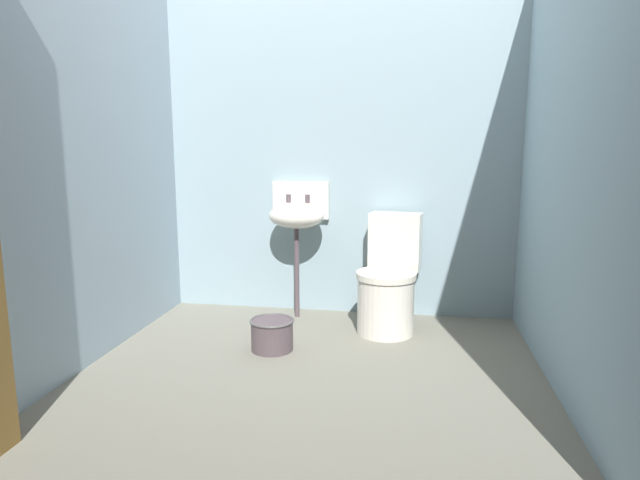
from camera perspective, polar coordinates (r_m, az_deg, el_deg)
name	(u,v)px	position (r m, az deg, el deg)	size (l,w,h in m)	color
ground_plane	(312,378)	(3.15, -0.88, -14.30)	(2.96, 2.69, 0.08)	slate
wall_back	(340,150)	(4.05, 2.14, 9.42)	(2.96, 0.10, 2.43)	#8AA2AB
wall_left	(89,152)	(3.46, -23.11, 8.54)	(0.10, 2.49, 2.43)	#8EA2B0
wall_right	(576,153)	(3.03, 25.26, 8.29)	(0.10, 2.49, 2.43)	#82A0AE
toilet_near_wall	(389,283)	(3.74, 7.22, -4.55)	(0.47, 0.64, 0.78)	silver
sink	(297,215)	(3.92, -2.41, 2.65)	(0.42, 0.35, 0.99)	#524349
bucket	(272,334)	(3.41, -5.06, -9.79)	(0.28, 0.28, 0.20)	#524349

